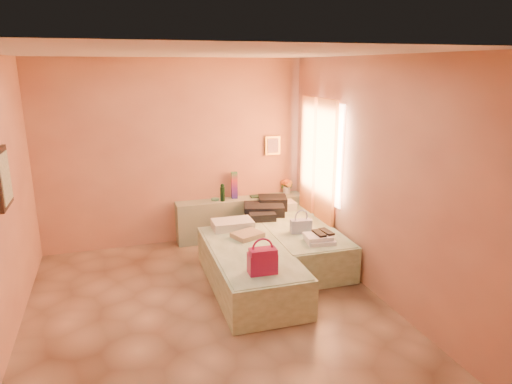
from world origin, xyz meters
TOP-DOWN VIEW (x-y plane):
  - ground at (0.00, 0.00)m, footprint 4.50×4.50m
  - room_walls at (0.21, 0.57)m, footprint 4.02×4.51m
  - headboard_ledge at (0.98, 2.10)m, footprint 2.05×0.30m
  - bed_left at (0.60, 0.40)m, footprint 0.93×2.02m
  - bed_right at (1.50, 1.05)m, footprint 0.93×2.02m
  - water_bottle at (0.67, 2.05)m, footprint 0.09×0.09m
  - rainbow_box at (0.89, 2.15)m, footprint 0.11×0.11m
  - small_dish at (0.57, 2.13)m, footprint 0.15×0.15m
  - green_book at (1.23, 2.09)m, footprint 0.18×0.13m
  - flower_vase at (1.79, 2.18)m, footprint 0.28×0.28m
  - magenta_handbag at (0.54, -0.26)m, footprint 0.32×0.19m
  - khaki_garment at (0.70, 0.82)m, footprint 0.45×0.40m
  - clothes_pile at (1.28, 1.68)m, footprint 0.72×0.72m
  - blue_handbag at (1.44, 0.76)m, footprint 0.30×0.16m
  - towel_stack at (1.53, 0.35)m, footprint 0.39×0.35m
  - sandal_pair at (1.59, 0.39)m, footprint 0.19×0.25m

SIDE VIEW (x-z plane):
  - ground at x=0.00m, z-range 0.00..0.00m
  - bed_left at x=0.60m, z-range 0.00..0.50m
  - bed_right at x=1.50m, z-range 0.00..0.50m
  - headboard_ledge at x=0.98m, z-range 0.00..0.65m
  - khaki_garment at x=0.70m, z-range 0.50..0.56m
  - towel_stack at x=1.53m, z-range 0.50..0.60m
  - blue_handbag at x=1.44m, z-range 0.50..0.68m
  - clothes_pile at x=1.28m, z-range 0.50..0.69m
  - sandal_pair at x=1.59m, z-range 0.60..0.63m
  - magenta_handbag at x=0.54m, z-range 0.50..0.79m
  - green_book at x=1.23m, z-range 0.65..0.68m
  - small_dish at x=0.57m, z-range 0.65..0.68m
  - water_bottle at x=0.67m, z-range 0.65..0.91m
  - flower_vase at x=1.79m, z-range 0.65..0.93m
  - rainbow_box at x=0.89m, z-range 0.65..1.07m
  - room_walls at x=0.21m, z-range 0.38..3.19m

